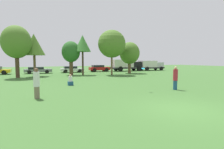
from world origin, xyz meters
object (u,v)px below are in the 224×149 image
(parked_car_grey, at_px, (38,70))
(delivery_truck_black, at_px, (126,65))
(parked_car_white, at_px, (72,69))
(tree_5, at_px, (130,53))
(person_catcher, at_px, (175,78))
(frisbee, at_px, (143,69))
(tree_2, at_px, (71,52))
(bystander_sitting, at_px, (70,81))
(parked_car_red, at_px, (99,68))
(tree_3, at_px, (83,44))
(tree_4, at_px, (112,44))
(tree_0, at_px, (16,42))
(tree_1, at_px, (34,45))
(person_thrower, at_px, (37,83))
(delivery_truck_silver, at_px, (150,65))

(parked_car_grey, bearing_deg, delivery_truck_black, 2.14)
(parked_car_white, bearing_deg, tree_5, -31.88)
(person_catcher, distance_m, frisbee, 2.76)
(tree_2, distance_m, parked_car_grey, 7.70)
(bystander_sitting, bearing_deg, parked_car_red, 62.44)
(tree_3, bearing_deg, tree_4, -19.65)
(tree_2, height_order, parked_car_grey, tree_2)
(tree_0, height_order, delivery_truck_black, tree_0)
(tree_2, height_order, parked_car_red, tree_2)
(tree_1, bearing_deg, person_thrower, -90.22)
(bystander_sitting, distance_m, delivery_truck_black, 22.11)
(parked_car_red, bearing_deg, tree_1, -150.36)
(tree_4, xyz_separation_m, tree_5, (4.14, 1.83, -1.27))
(parked_car_grey, bearing_deg, frisbee, -71.35)
(frisbee, distance_m, tree_5, 17.89)
(bystander_sitting, xyz_separation_m, tree_2, (2.25, 11.02, 3.02))
(tree_5, xyz_separation_m, delivery_truck_silver, (8.46, 5.60, -2.24))
(person_catcher, bearing_deg, delivery_truck_black, -104.02)
(person_catcher, distance_m, bystander_sitting, 8.85)
(parked_car_grey, distance_m, delivery_truck_silver, 22.88)
(frisbee, bearing_deg, bystander_sitting, 128.78)
(person_catcher, xyz_separation_m, parked_car_red, (1.98, 22.45, -0.19))
(person_catcher, bearing_deg, person_thrower, 0.00)
(tree_4, bearing_deg, tree_1, 169.98)
(bystander_sitting, xyz_separation_m, tree_0, (-4.81, 9.56, 4.07))
(person_thrower, height_order, tree_3, tree_3)
(tree_1, relative_size, parked_car_red, 1.47)
(person_catcher, distance_m, tree_1, 19.33)
(parked_car_red, bearing_deg, person_thrower, -116.23)
(bystander_sitting, relative_size, parked_car_white, 0.24)
(bystander_sitting, relative_size, tree_0, 0.15)
(tree_0, relative_size, tree_3, 1.10)
(tree_1, height_order, tree_3, tree_3)
(person_catcher, height_order, tree_0, tree_0)
(person_thrower, relative_size, tree_3, 0.30)
(frisbee, distance_m, delivery_truck_silver, 27.07)
(person_catcher, relative_size, delivery_truck_black, 0.26)
(tree_1, bearing_deg, tree_3, -3.73)
(tree_0, bearing_deg, tree_4, -2.99)
(tree_3, bearing_deg, tree_2, 157.71)
(tree_1, bearing_deg, tree_4, -10.02)
(person_catcher, height_order, bystander_sitting, person_catcher)
(frisbee, distance_m, delivery_truck_black, 24.15)
(parked_car_white, distance_m, delivery_truck_black, 11.21)
(frisbee, relative_size, tree_2, 0.05)
(parked_car_red, bearing_deg, tree_4, -93.56)
(bystander_sitting, relative_size, delivery_truck_silver, 0.17)
(tree_5, bearing_deg, bystander_sitting, -138.52)
(frisbee, xyz_separation_m, parked_car_white, (-0.77, 21.81, -1.03))
(parked_car_white, relative_size, delivery_truck_black, 0.60)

